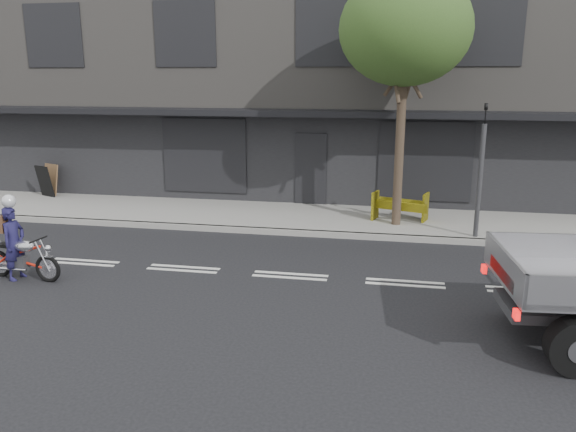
# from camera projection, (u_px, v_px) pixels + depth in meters

# --- Properties ---
(ground) EXTENTS (80.00, 80.00, 0.00)m
(ground) POSITION_uv_depth(u_px,v_px,m) (290.00, 276.00, 11.95)
(ground) COLOR black
(ground) RESTS_ON ground
(sidewalk) EXTENTS (32.00, 3.20, 0.15)m
(sidewalk) POSITION_uv_depth(u_px,v_px,m) (319.00, 219.00, 16.41)
(sidewalk) COLOR gray
(sidewalk) RESTS_ON ground
(kerb) EXTENTS (32.00, 0.20, 0.15)m
(kerb) POSITION_uv_depth(u_px,v_px,m) (311.00, 233.00, 14.89)
(kerb) COLOR gray
(kerb) RESTS_ON ground
(building_main) EXTENTS (26.00, 10.00, 8.00)m
(building_main) POSITION_uv_depth(u_px,v_px,m) (343.00, 79.00, 21.74)
(building_main) COLOR slate
(building_main) RESTS_ON ground
(street_tree) EXTENTS (3.40, 3.40, 6.74)m
(street_tree) POSITION_uv_depth(u_px,v_px,m) (405.00, 30.00, 14.27)
(street_tree) COLOR #382B21
(street_tree) RESTS_ON ground
(traffic_light_pole) EXTENTS (0.12, 0.12, 3.50)m
(traffic_light_pole) POSITION_uv_depth(u_px,v_px,m) (480.00, 178.00, 13.99)
(traffic_light_pole) COLOR #2D2D30
(traffic_light_pole) RESTS_ON ground
(motorcycle) EXTENTS (1.80, 0.52, 0.93)m
(motorcycle) POSITION_uv_depth(u_px,v_px,m) (22.00, 257.00, 11.67)
(motorcycle) COLOR black
(motorcycle) RESTS_ON ground
(rider) EXTENTS (0.42, 0.59, 1.54)m
(rider) POSITION_uv_depth(u_px,v_px,m) (14.00, 243.00, 11.62)
(rider) COLOR #1A1740
(rider) RESTS_ON ground
(construction_barrier) EXTENTS (1.61, 1.03, 0.84)m
(construction_barrier) POSITION_uv_depth(u_px,v_px,m) (400.00, 207.00, 15.64)
(construction_barrier) COLOR #D7C30B
(construction_barrier) RESTS_ON sidewalk
(sandwich_board) EXTENTS (0.79, 0.67, 1.07)m
(sandwich_board) POSITION_uv_depth(u_px,v_px,m) (45.00, 181.00, 18.86)
(sandwich_board) COLOR black
(sandwich_board) RESTS_ON sidewalk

